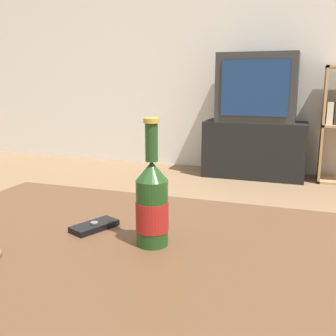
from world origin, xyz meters
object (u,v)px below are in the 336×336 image
at_px(tv_stand, 254,149).
at_px(television, 257,88).
at_px(cell_phone, 94,226).
at_px(beer_bottle, 152,204).

height_order(tv_stand, television, television).
xyz_separation_m(tv_stand, cell_phone, (-0.05, -2.66, 0.25)).
distance_m(tv_stand, beer_bottle, 2.72).
relative_size(beer_bottle, cell_phone, 2.19).
relative_size(television, cell_phone, 5.25).
bearing_deg(cell_phone, tv_stand, 112.19).
xyz_separation_m(tv_stand, television, (0.00, -0.00, 0.53)).
bearing_deg(beer_bottle, cell_phone, 167.21).
bearing_deg(television, beer_bottle, -87.67).
height_order(beer_bottle, cell_phone, beer_bottle).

